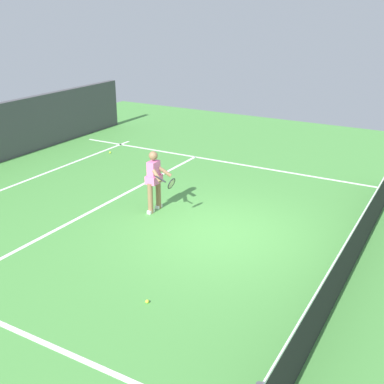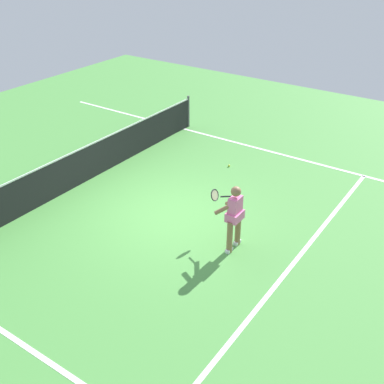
# 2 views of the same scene
# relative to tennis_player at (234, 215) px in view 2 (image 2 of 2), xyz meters

# --- Properties ---
(ground_plane) EXTENTS (23.57, 23.57, 0.00)m
(ground_plane) POSITION_rel_tennis_player_xyz_m (0.30, 2.01, -0.85)
(ground_plane) COLOR #4C9342
(service_line_marking) EXTENTS (9.61, 0.10, 0.01)m
(service_line_marking) POSITION_rel_tennis_player_xyz_m (0.30, -1.38, -0.84)
(service_line_marking) COLOR white
(service_line_marking) RESTS_ON ground
(sideline_left_marking) EXTENTS (0.10, 16.13, 0.01)m
(sideline_left_marking) POSITION_rel_tennis_player_xyz_m (-4.50, 2.01, -0.84)
(sideline_left_marking) COLOR white
(sideline_left_marking) RESTS_ON ground
(sideline_right_marking) EXTENTS (0.10, 16.13, 0.01)m
(sideline_right_marking) POSITION_rel_tennis_player_xyz_m (5.10, 2.01, -0.84)
(sideline_right_marking) COLOR white
(sideline_right_marking) RESTS_ON ground
(court_net) EXTENTS (10.29, 0.08, 1.11)m
(court_net) POSITION_rel_tennis_player_xyz_m (0.30, 4.95, -0.33)
(court_net) COLOR #4C4C51
(court_net) RESTS_ON ground
(tennis_player) EXTENTS (0.77, 0.92, 1.55)m
(tennis_player) POSITION_rel_tennis_player_xyz_m (0.00, 0.00, 0.00)
(tennis_player) COLOR #8C6647
(tennis_player) RESTS_ON ground
(tennis_ball_near) EXTENTS (0.07, 0.07, 0.07)m
(tennis_ball_near) POSITION_rel_tennis_player_xyz_m (3.44, 2.11, -0.81)
(tennis_ball_near) COLOR #D1E533
(tennis_ball_near) RESTS_ON ground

